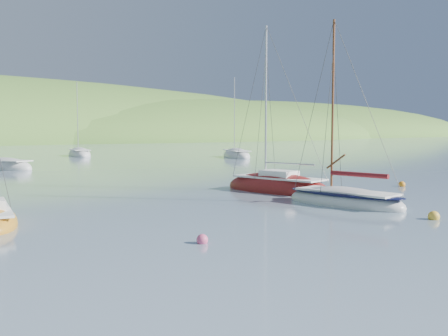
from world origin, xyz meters
TOP-DOWN VIEW (x-y plane):
  - ground at (0.00, 0.00)m, footprint 700.00×700.00m
  - daysailer_white at (4.24, 4.68)m, footprint 3.12×6.82m
  - sloop_red at (5.34, 10.74)m, footprint 3.79×7.85m
  - distant_sloop_a at (-3.07, 40.24)m, footprint 5.24×7.79m
  - distant_sloop_b at (12.21, 59.13)m, footprint 4.71×8.73m
  - distant_sloop_d at (27.97, 42.05)m, footprint 6.15×9.01m
  - mooring_buoys at (1.34, 5.44)m, footprint 24.70×12.96m

SIDE VIEW (x-z plane):
  - ground at x=0.00m, z-range 0.00..0.00m
  - mooring_buoys at x=1.34m, z-range -0.13..0.37m
  - distant_sloop_a at x=-3.07m, z-range -5.07..5.43m
  - distant_sloop_b at x=12.21m, z-range -5.72..6.11m
  - distant_sloop_d at x=27.97m, z-range -5.88..6.28m
  - sloop_red at x=5.34m, z-range -5.36..5.78m
  - daysailer_white at x=4.24m, z-range -4.84..5.29m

